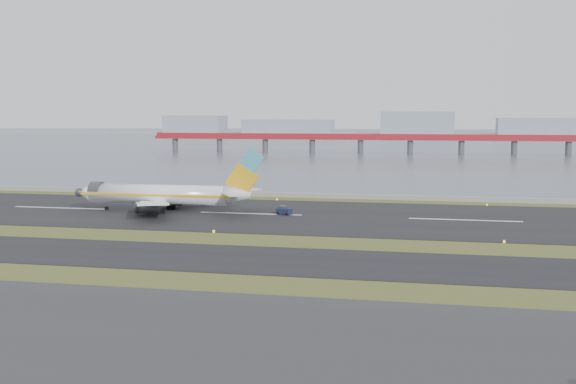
{
  "coord_description": "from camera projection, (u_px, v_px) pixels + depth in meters",
  "views": [
    {
      "loc": [
        36.01,
        -102.13,
        18.96
      ],
      "look_at": [
        9.11,
        22.0,
        5.31
      ],
      "focal_mm": 45.0,
      "sensor_mm": 36.0,
      "label": 1
    }
  ],
  "objects": [
    {
      "name": "ground",
      "position": [
        198.0,
        241.0,
        108.84
      ],
      "size": [
        1000.0,
        1000.0,
        0.0
      ],
      "primitive_type": "plane",
      "color": "#314418",
      "rests_on": "ground"
    },
    {
      "name": "taxiway_strip",
      "position": [
        169.0,
        256.0,
        97.18
      ],
      "size": [
        1000.0,
        18.0,
        0.1
      ],
      "primitive_type": "cube",
      "color": "black",
      "rests_on": "ground"
    },
    {
      "name": "runway_strip",
      "position": [
        250.0,
        214.0,
        137.99
      ],
      "size": [
        1000.0,
        45.0,
        0.1
      ],
      "primitive_type": "cube",
      "color": "black",
      "rests_on": "ground"
    },
    {
      "name": "seawall",
      "position": [
        284.0,
        195.0,
        167.09
      ],
      "size": [
        1000.0,
        2.5,
        1.0
      ],
      "primitive_type": "cube",
      "color": "gray",
      "rests_on": "ground"
    },
    {
      "name": "bay_water",
      "position": [
        397.0,
        139.0,
        555.84
      ],
      "size": [
        1400.0,
        800.0,
        1.3
      ],
      "primitive_type": "cube",
      "color": "#465764",
      "rests_on": "ground"
    },
    {
      "name": "red_pier",
      "position": [
        410.0,
        139.0,
        346.79
      ],
      "size": [
        260.0,
        5.0,
        10.2
      ],
      "color": "#A51C25",
      "rests_on": "ground"
    },
    {
      "name": "far_shoreline",
      "position": [
        421.0,
        128.0,
        707.8
      ],
      "size": [
        1400.0,
        80.0,
        60.5
      ],
      "color": "#8F9BA9",
      "rests_on": "ground"
    },
    {
      "name": "airliner",
      "position": [
        166.0,
        195.0,
        140.27
      ],
      "size": [
        38.52,
        32.89,
        12.8
      ],
      "color": "white",
      "rests_on": "ground"
    },
    {
      "name": "pushback_tug",
      "position": [
        284.0,
        211.0,
        136.57
      ],
      "size": [
        3.15,
        2.42,
        1.78
      ],
      "rotation": [
        0.0,
        0.0,
        -0.35
      ],
      "color": "#151C3B",
      "rests_on": "ground"
    }
  ]
}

